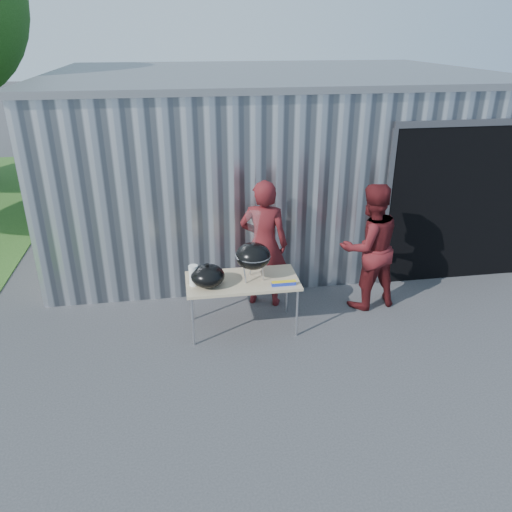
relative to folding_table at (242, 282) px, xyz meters
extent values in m
plane|color=#39393B|center=(0.33, -0.69, -0.71)|extent=(80.00, 80.00, 0.00)
cube|color=silver|center=(1.13, 4.01, 0.79)|extent=(8.00, 6.00, 3.00)
cube|color=slate|center=(1.13, 4.01, 2.34)|extent=(8.20, 6.20, 0.10)
cube|color=black|center=(3.63, 1.58, 0.54)|extent=(2.40, 1.20, 2.50)
cube|color=#4C4C51|center=(3.63, 1.01, 1.84)|extent=(2.52, 0.08, 0.10)
cube|color=tan|center=(0.00, 0.00, 0.02)|extent=(1.50, 0.75, 0.04)
cylinder|color=silver|center=(-0.69, -0.32, -0.35)|extent=(0.03, 0.03, 0.71)
cylinder|color=silver|center=(0.69, -0.32, -0.35)|extent=(0.03, 0.03, 0.71)
cylinder|color=silver|center=(-0.69, 0.31, -0.35)|extent=(0.03, 0.03, 0.71)
cylinder|color=silver|center=(0.69, 0.31, -0.35)|extent=(0.03, 0.03, 0.71)
ellipsoid|color=black|center=(0.15, -0.02, 0.38)|extent=(0.46, 0.46, 0.35)
cylinder|color=silver|center=(0.15, -0.02, 0.40)|extent=(0.47, 0.47, 0.02)
cylinder|color=silver|center=(0.15, -0.02, 0.41)|extent=(0.44, 0.44, 0.01)
cylinder|color=silver|center=(0.15, 0.12, 0.16)|extent=(0.02, 0.02, 0.24)
cylinder|color=silver|center=(0.02, -0.09, 0.16)|extent=(0.02, 0.02, 0.24)
cylinder|color=silver|center=(0.27, -0.09, 0.16)|extent=(0.02, 0.02, 0.24)
cylinder|color=#C25C45|center=(0.01, -0.02, 0.42)|extent=(0.02, 0.14, 0.02)
cylinder|color=#C25C45|center=(0.05, -0.02, 0.42)|extent=(0.02, 0.14, 0.02)
cylinder|color=#C25C45|center=(0.10, -0.02, 0.42)|extent=(0.02, 0.14, 0.02)
cylinder|color=#C25C45|center=(0.15, -0.02, 0.42)|extent=(0.02, 0.14, 0.02)
cylinder|color=#C25C45|center=(0.19, -0.02, 0.42)|extent=(0.02, 0.14, 0.02)
cylinder|color=#C25C45|center=(0.24, -0.02, 0.42)|extent=(0.02, 0.14, 0.02)
cylinder|color=#C25C45|center=(0.28, -0.02, 0.42)|extent=(0.02, 0.14, 0.02)
cone|color=silver|center=(0.15, -0.02, 0.71)|extent=(0.20, 0.20, 0.55)
ellipsoid|color=black|center=(-0.46, -0.10, 0.18)|extent=(0.44, 0.44, 0.29)
cylinder|color=black|center=(-0.46, -0.10, 0.34)|extent=(0.05, 0.05, 0.03)
cylinder|color=white|center=(-0.64, -0.05, 0.18)|extent=(0.12, 0.12, 0.28)
cube|color=white|center=(-0.55, 0.20, 0.09)|extent=(0.20, 0.15, 0.10)
cube|color=#1B30B1|center=(0.51, -0.25, 0.07)|extent=(0.32, 0.06, 0.05)
cube|color=yellow|center=(0.51, -0.25, 0.10)|extent=(0.32, 0.06, 0.01)
imported|color=#541417|center=(0.41, 0.67, 0.25)|extent=(0.81, 0.66, 1.92)
imported|color=#541417|center=(1.90, 0.37, 0.23)|extent=(1.03, 0.86, 1.88)
camera|label=1|loc=(-0.76, -5.89, 3.08)|focal=35.00mm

